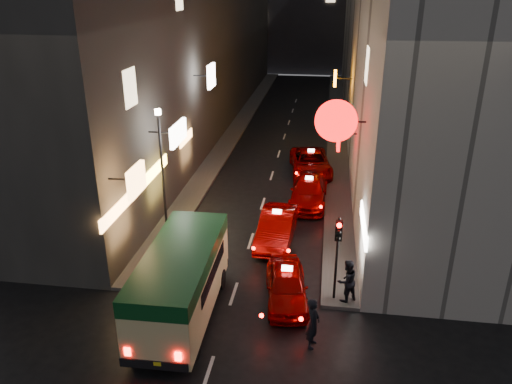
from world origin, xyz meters
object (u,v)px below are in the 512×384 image
at_px(pedestrian_crossing, 313,320).
at_px(traffic_light, 338,242).
at_px(taxi_near, 287,283).
at_px(minibus, 181,276).
at_px(lamp_post, 162,165).

bearing_deg(pedestrian_crossing, traffic_light, -6.62).
relative_size(taxi_near, pedestrian_crossing, 2.43).
xyz_separation_m(minibus, traffic_light, (5.60, 1.68, 0.90)).
bearing_deg(lamp_post, traffic_light, -28.91).
distance_m(taxi_near, lamp_post, 8.36).
bearing_deg(lamp_post, pedestrian_crossing, -43.87).
height_order(minibus, pedestrian_crossing, minibus).
relative_size(taxi_near, lamp_post, 0.83).
bearing_deg(traffic_light, minibus, -163.30).
xyz_separation_m(minibus, pedestrian_crossing, (4.85, -0.95, -0.72)).
bearing_deg(minibus, traffic_light, 16.70).
height_order(minibus, taxi_near, minibus).
relative_size(pedestrian_crossing, traffic_light, 0.61).
bearing_deg(minibus, taxi_near, 23.35).
xyz_separation_m(taxi_near, traffic_light, (1.86, 0.07, 1.90)).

